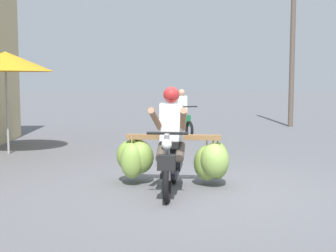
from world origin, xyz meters
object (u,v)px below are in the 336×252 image
utility_pole (293,33)px  market_umbrella_near_shop (6,62)px  motorbike_main_loaded (172,156)px  motorbike_distant_ahead_left (182,117)px

utility_pole → market_umbrella_near_shop: bearing=-145.0°
motorbike_main_loaded → market_umbrella_near_shop: size_ratio=0.82×
utility_pole → motorbike_distant_ahead_left: bearing=-146.2°
market_umbrella_near_shop → utility_pole: bearing=35.0°
motorbike_distant_ahead_left → market_umbrella_near_shop: 5.37m
motorbike_main_loaded → utility_pole: bearing=62.7°
motorbike_distant_ahead_left → utility_pole: (4.10, 2.75, 2.75)m
motorbike_main_loaded → motorbike_distant_ahead_left: 6.43m
motorbike_distant_ahead_left → utility_pole: 5.65m
market_umbrella_near_shop → utility_pole: size_ratio=0.35×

